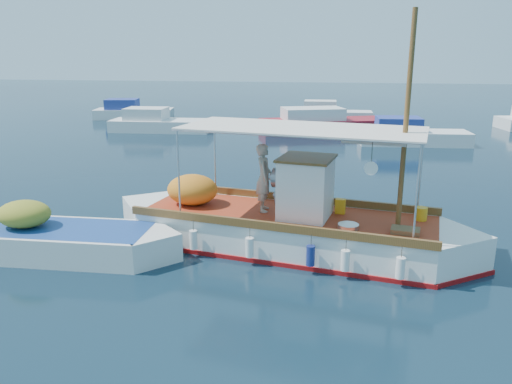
# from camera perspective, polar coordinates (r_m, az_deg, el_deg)

# --- Properties ---
(ground) EXTENTS (160.00, 160.00, 0.00)m
(ground) POSITION_cam_1_polar(r_m,az_deg,el_deg) (14.82, 1.97, -5.14)
(ground) COLOR black
(ground) RESTS_ON ground
(fishing_caique) EXTENTS (10.43, 4.25, 6.47)m
(fishing_caique) POSITION_cam_1_polar(r_m,az_deg,el_deg) (13.91, 3.22, -4.06)
(fishing_caique) COLOR white
(fishing_caique) RESTS_ON ground
(dinghy) EXTENTS (6.92, 2.10, 1.69)m
(dinghy) POSITION_cam_1_polar(r_m,az_deg,el_deg) (14.49, -21.97, -5.33)
(dinghy) COLOR white
(dinghy) RESTS_ON ground
(bg_boat_nw) EXTENTS (6.96, 2.77, 1.80)m
(bg_boat_nw) POSITION_cam_1_polar(r_m,az_deg,el_deg) (35.40, -11.12, 7.62)
(bg_boat_nw) COLOR silver
(bg_boat_nw) RESTS_ON ground
(bg_boat_n) EXTENTS (10.53, 5.94, 1.80)m
(bg_boat_n) POSITION_cam_1_polar(r_m,az_deg,el_deg) (35.43, 8.35, 7.76)
(bg_boat_n) COLOR maroon
(bg_boat_n) RESTS_ON ground
(bg_boat_ne) EXTENTS (6.45, 2.64, 1.80)m
(bg_boat_ne) POSITION_cam_1_polar(r_m,az_deg,el_deg) (31.05, 17.23, 6.12)
(bg_boat_ne) COLOR silver
(bg_boat_ne) RESTS_ON ground
(bg_boat_far_w) EXTENTS (6.57, 3.44, 1.80)m
(bg_boat_far_w) POSITION_cam_1_polar(r_m,az_deg,el_deg) (42.77, -14.01, 8.79)
(bg_boat_far_w) COLOR silver
(bg_boat_far_w) RESTS_ON ground
(bg_boat_far_n) EXTENTS (6.29, 2.17, 1.80)m
(bg_boat_far_n) POSITION_cam_1_polar(r_m,az_deg,el_deg) (40.49, 8.38, 8.73)
(bg_boat_far_n) COLOR silver
(bg_boat_far_n) RESTS_ON ground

